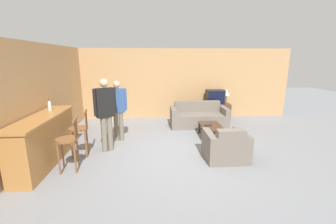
% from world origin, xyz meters
% --- Properties ---
extents(ground_plane, '(24.00, 24.00, 0.00)m').
position_xyz_m(ground_plane, '(0.00, 0.00, 0.00)').
color(ground_plane, gray).
extents(wall_back, '(9.40, 0.08, 2.60)m').
position_xyz_m(wall_back, '(0.00, 3.54, 1.30)').
color(wall_back, tan).
rests_on(wall_back, ground_plane).
extents(wall_left, '(0.08, 8.54, 2.60)m').
position_xyz_m(wall_left, '(-3.18, 1.27, 1.30)').
color(wall_left, tan).
rests_on(wall_left, ground_plane).
extents(bar_counter, '(0.55, 2.24, 1.06)m').
position_xyz_m(bar_counter, '(-2.85, -0.24, 0.54)').
color(bar_counter, '#A87038').
rests_on(bar_counter, ground_plane).
extents(bar_chair_near, '(0.48, 0.48, 1.08)m').
position_xyz_m(bar_chair_near, '(-2.22, -0.59, 0.59)').
color(bar_chair_near, brown).
rests_on(bar_chair_near, ground_plane).
extents(bar_chair_mid, '(0.50, 0.50, 1.08)m').
position_xyz_m(bar_chair_mid, '(-2.22, 0.13, 0.59)').
color(bar_chair_mid, brown).
rests_on(bar_chair_mid, ground_plane).
extents(couch_far, '(1.88, 0.87, 0.80)m').
position_xyz_m(couch_far, '(1.01, 2.33, 0.29)').
color(couch_far, '#70665B').
rests_on(couch_far, ground_plane).
extents(armchair_near, '(0.92, 0.83, 0.78)m').
position_xyz_m(armchair_near, '(1.11, -0.30, 0.30)').
color(armchair_near, '#70665B').
rests_on(armchair_near, ground_plane).
extents(coffee_table, '(0.57, 0.97, 0.37)m').
position_xyz_m(coffee_table, '(1.13, 1.11, 0.32)').
color(coffee_table, '#472D1E').
rests_on(coffee_table, ground_plane).
extents(tv_unit, '(1.14, 0.47, 0.59)m').
position_xyz_m(tv_unit, '(1.78, 3.16, 0.29)').
color(tv_unit, '#513823').
rests_on(tv_unit, ground_plane).
extents(tv, '(0.65, 0.41, 0.52)m').
position_xyz_m(tv, '(1.78, 3.15, 0.85)').
color(tv, black).
rests_on(tv, tv_unit).
extents(bottle, '(0.08, 0.08, 0.26)m').
position_xyz_m(bottle, '(-2.90, 0.31, 1.18)').
color(bottle, silver).
rests_on(bottle, bar_counter).
extents(book_on_table, '(0.24, 0.22, 0.02)m').
position_xyz_m(book_on_table, '(1.03, 1.08, 0.39)').
color(book_on_table, black).
rests_on(book_on_table, coffee_table).
extents(table_lamp, '(0.25, 0.25, 0.55)m').
position_xyz_m(table_lamp, '(2.21, 3.16, 1.00)').
color(table_lamp, brown).
rests_on(table_lamp, tv_unit).
extents(person_by_window, '(0.50, 0.19, 1.66)m').
position_xyz_m(person_by_window, '(-1.47, 1.08, 0.95)').
color(person_by_window, '#756B5B').
rests_on(person_by_window, ground_plane).
extents(person_by_counter, '(0.48, 0.36, 1.78)m').
position_xyz_m(person_by_counter, '(-1.65, 0.36, 1.02)').
color(person_by_counter, '#756B5B').
rests_on(person_by_counter, ground_plane).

